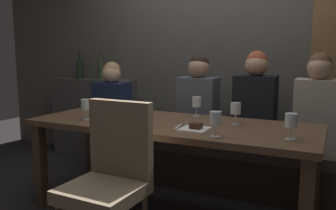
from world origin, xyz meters
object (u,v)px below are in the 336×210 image
Objects in this scene: diner_far_end at (255,101)px; wine_glass_center_front at (216,119)px; diner_redhead at (112,98)px; wine_glass_near_right at (291,121)px; espresso_cup at (127,109)px; fork_on_table at (178,127)px; wine_glass_far_right at (86,105)px; dessert_plate at (195,128)px; diner_near_end at (318,105)px; wine_bottle_dark_red at (80,69)px; dining_table at (171,133)px; banquette_bench at (202,161)px; wine_glass_center_back at (236,109)px; wine_glass_end_left at (133,110)px; diner_bearded at (198,99)px; chair_near_side at (111,172)px; wine_glass_near_left at (197,103)px; wine_bottle_pale_label at (101,69)px.

wine_glass_center_front is at bearing -91.56° from diner_far_end.
diner_redhead is 2.10m from wine_glass_near_right.
espresso_cup is 0.71× the size of fork_on_table.
wine_glass_near_right and wine_glass_far_right have the same top height.
dessert_plate is 0.15m from fork_on_table.
fork_on_table is (-0.77, 0.03, -0.11)m from wine_glass_near_right.
espresso_cup is (-1.57, -0.45, -0.07)m from diner_near_end.
wine_bottle_dark_red reaches higher than espresso_cup.
diner_redhead is at bearing 146.48° from wine_glass_center_front.
banquette_bench is at bearing 90.00° from dining_table.
dining_table is 13.41× the size of wine_glass_center_back.
banquette_bench is 3.03× the size of diner_near_end.
wine_glass_end_left reaches higher than espresso_cup.
diner_redhead is 4.43× the size of wine_glass_end_left.
wine_glass_center_back is (2.23, -0.91, -0.21)m from wine_bottle_dark_red.
wine_glass_center_front is at bearing -33.37° from dining_table.
diner_bearded is 4.76× the size of fork_on_table.
dining_table is 0.53m from wine_glass_center_back.
dining_table is 0.72m from diner_bearded.
diner_bearded is 0.53m from diner_far_end.
wine_glass_center_back is (-0.53, -0.57, 0.02)m from diner_near_end.
wine_bottle_dark_red is at bearing 146.31° from espresso_cup.
espresso_cup is at bearing 117.48° from chair_near_side.
fork_on_table is (0.13, -0.84, 0.51)m from banquette_bench.
diner_far_end is at bearing -8.07° from wine_bottle_dark_red.
diner_redhead is at bearing 112.62° from wine_glass_far_right.
dining_table is 6.75× the size of wine_bottle_dark_red.
wine_glass_near_left reaches higher than banquette_bench.
diner_near_end is at bearing 35.07° from dining_table.
wine_glass_near_right is 0.64m from dessert_plate.
diner_bearded is 4.93× the size of wine_glass_near_right.
wine_glass_far_right is at bearing -163.30° from wine_glass_center_back.
dessert_plate is at bearing -33.36° from diner_redhead.
diner_redhead reaches higher than wine_glass_near_right.
dining_table is 0.63m from espresso_cup.
wine_bottle_dark_red is 2.01m from wine_glass_end_left.
wine_glass_near_left is 1.00× the size of wine_glass_end_left.
wine_glass_center_front is 0.25m from dessert_plate.
wine_bottle_dark_red is at bearing 177.64° from wine_bottle_pale_label.
wine_bottle_dark_red reaches higher than wine_glass_near_left.
banquette_bench is at bearing 129.94° from wine_glass_center_back.
chair_near_side is at bearing -141.41° from wine_glass_center_front.
wine_bottle_pale_label reaches higher than banquette_bench.
diner_near_end reaches higher than wine_glass_center_front.
wine_glass_center_back is at bearing 88.58° from wine_glass_center_front.
wine_glass_center_back is at bearing -25.38° from wine_bottle_pale_label.
diner_far_end is (0.49, 0.73, 0.20)m from dining_table.
fork_on_table is at bearing 177.91° from wine_glass_near_right.
chair_near_side reaches higher than wine_glass_near_left.
wine_bottle_dark_red is at bearing 155.45° from wine_glass_near_right.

